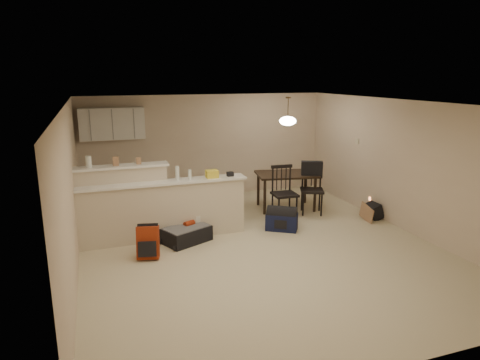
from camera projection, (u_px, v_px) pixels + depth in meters
name	position (u px, v px, depth m)	size (l,w,h in m)	color
room	(259.00, 177.00, 7.29)	(7.00, 7.02, 2.50)	beige
breakfast_bar	(149.00, 207.00, 7.78)	(3.08, 0.58, 1.39)	beige
upper_cabinets	(112.00, 124.00, 9.48)	(1.40, 0.34, 0.70)	white
kitchen_counter	(126.00, 187.00, 9.77)	(1.80, 0.60, 0.90)	white
thermostat	(357.00, 141.00, 9.60)	(0.02, 0.12, 0.12)	beige
jar	(89.00, 162.00, 7.39)	(0.10, 0.10, 0.20)	silver
cereal_box	(116.00, 161.00, 7.54)	(0.10, 0.07, 0.16)	#A37754
small_box	(139.00, 161.00, 7.67)	(0.08, 0.06, 0.12)	#A37754
bottle_a	(177.00, 173.00, 7.73)	(0.07, 0.07, 0.26)	silver
bottle_b	(190.00, 175.00, 7.81)	(0.06, 0.06, 0.18)	silver
bag_lump	(212.00, 174.00, 7.95)	(0.22, 0.18, 0.14)	#A37754
pouch	(230.00, 174.00, 8.07)	(0.12, 0.10, 0.08)	#A37754
dining_table	(286.00, 178.00, 9.56)	(1.43, 1.08, 0.81)	black
pendant_lamp	(288.00, 121.00, 9.26)	(0.36, 0.36, 0.62)	brown
dining_chair_near	(285.00, 193.00, 8.92)	(0.49, 0.46, 1.11)	black
dining_chair_far	(312.00, 189.00, 9.24)	(0.48, 0.46, 1.10)	black
suitcase	(187.00, 235.00, 7.74)	(0.81, 0.52, 0.27)	black
red_backpack	(148.00, 242.00, 7.04)	(0.36, 0.22, 0.54)	maroon
navy_duffel	(282.00, 222.00, 8.34)	(0.60, 0.33, 0.33)	#121739
black_daypack	(373.00, 211.00, 9.02)	(0.35, 0.25, 0.31)	black
cardboard_sheet	(366.00, 213.00, 8.85)	(0.44, 0.02, 0.34)	#A37754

